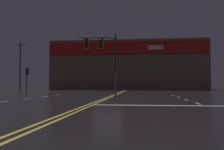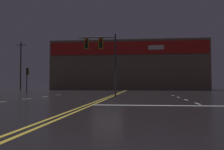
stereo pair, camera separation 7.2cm
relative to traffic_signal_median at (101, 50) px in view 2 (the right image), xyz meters
name	(u,v)px [view 2 (the right image)]	position (x,y,z in m)	size (l,w,h in m)	color
ground_plane	(107,98)	(0.84, -1.86, -4.21)	(200.00, 200.00, 0.00)	black
road_markings	(122,99)	(2.16, -3.41, -4.21)	(17.50, 60.00, 0.01)	gold
traffic_signal_median	(101,50)	(0.00, 0.00, 0.00)	(3.34, 0.36, 5.57)	#38383D
traffic_signal_corner_northwest	(27,74)	(-12.06, 11.06, -1.70)	(0.42, 0.36, 3.42)	#38383D
building_backdrop	(129,66)	(0.84, 35.39, 1.16)	(33.98, 10.23, 10.72)	#7A6651
utility_pole_row	(130,63)	(1.43, 29.05, 1.39)	(47.07, 0.26, 11.32)	#4C3828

